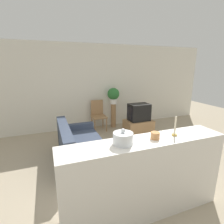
# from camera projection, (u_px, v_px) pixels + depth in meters

# --- Properties ---
(ground_plane) EXTENTS (14.00, 14.00, 0.00)m
(ground_plane) POSITION_uv_depth(u_px,v_px,m) (131.00, 194.00, 2.83)
(ground_plane) COLOR tan
(wall_back) EXTENTS (9.00, 0.06, 2.70)m
(wall_back) POSITION_uv_depth(u_px,v_px,m) (84.00, 87.00, 5.59)
(wall_back) COLOR silver
(wall_back) RESTS_ON ground_plane
(couch) EXTENTS (0.90, 1.65, 0.82)m
(couch) POSITION_uv_depth(u_px,v_px,m) (80.00, 148.00, 3.79)
(couch) COLOR #384256
(couch) RESTS_ON ground_plane
(tv_stand) EXTENTS (0.81, 0.54, 0.45)m
(tv_stand) POSITION_uv_depth(u_px,v_px,m) (138.00, 127.00, 5.25)
(tv_stand) COLOR #9E754C
(tv_stand) RESTS_ON ground_plane
(television) EXTENTS (0.61, 0.40, 0.49)m
(television) POSITION_uv_depth(u_px,v_px,m) (139.00, 112.00, 5.13)
(television) COLOR black
(television) RESTS_ON tv_stand
(wooden_chair) EXTENTS (0.44, 0.44, 0.96)m
(wooden_chair) POSITION_uv_depth(u_px,v_px,m) (98.00, 114.00, 5.60)
(wooden_chair) COLOR #9E754C
(wooden_chair) RESTS_ON ground_plane
(plant_stand) EXTENTS (0.17, 0.17, 0.80)m
(plant_stand) POSITION_uv_depth(u_px,v_px,m) (113.00, 115.00, 5.89)
(plant_stand) COLOR #9E754C
(plant_stand) RESTS_ON ground_plane
(potted_plant) EXTENTS (0.39, 0.39, 0.52)m
(potted_plant) POSITION_uv_depth(u_px,v_px,m) (113.00, 95.00, 5.71)
(potted_plant) COLOR white
(potted_plant) RESTS_ON plant_stand
(foreground_counter) EXTENTS (2.25, 0.44, 1.09)m
(foreground_counter) POSITION_uv_depth(u_px,v_px,m) (144.00, 178.00, 2.36)
(foreground_counter) COLOR silver
(foreground_counter) RESTS_ON ground_plane
(decorative_bowl) EXTENTS (0.24, 0.24, 0.20)m
(decorative_bowl) POSITION_uv_depth(u_px,v_px,m) (123.00, 138.00, 2.09)
(decorative_bowl) COLOR silver
(decorative_bowl) RESTS_ON foreground_counter
(candle_jar) EXTENTS (0.12, 0.12, 0.09)m
(candle_jar) POSITION_uv_depth(u_px,v_px,m) (155.00, 136.00, 2.26)
(candle_jar) COLOR #C6844C
(candle_jar) RESTS_ON foreground_counter
(candlestick) EXTENTS (0.07, 0.07, 0.27)m
(candlestick) POSITION_uv_depth(u_px,v_px,m) (175.00, 129.00, 2.35)
(candlestick) COLOR #B7933D
(candlestick) RESTS_ON foreground_counter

